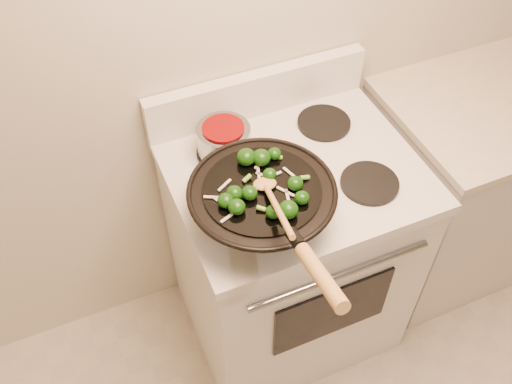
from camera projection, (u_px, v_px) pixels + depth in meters
name	position (u px, v px, depth m)	size (l,w,h in m)	color
stove	(289.00, 251.00, 2.13)	(0.78, 0.67, 1.08)	white
counter_unit	(469.00, 184.00, 2.38)	(0.81, 0.62, 0.91)	silver
wok	(263.00, 203.00, 1.59)	(0.42, 0.69, 0.28)	black
stirfry	(262.00, 184.00, 1.54)	(0.29, 0.27, 0.05)	#0F3808
wooden_spoon	(272.00, 198.00, 1.48)	(0.09, 0.29, 0.11)	#B68348
saucepan	(224.00, 140.00, 1.79)	(0.17, 0.26, 0.10)	gray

